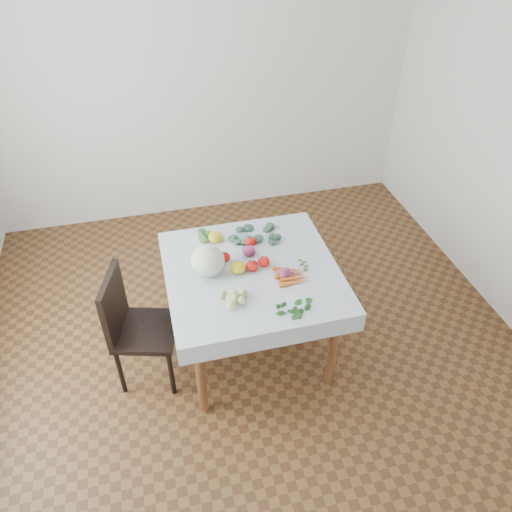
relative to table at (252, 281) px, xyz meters
The scene contains 19 objects.
ground 0.65m from the table, ahead, with size 4.00×4.00×0.00m, color brown.
back_wall 2.12m from the table, 90.00° to the left, with size 4.00×0.04×2.70m, color silver.
table is the anchor object (origin of this frame).
tablecloth 0.10m from the table, ahead, with size 1.12×1.12×0.01m, color white.
chair 0.83m from the table, behind, with size 0.49×0.49×0.88m.
cabbage 0.35m from the table, behind, with size 0.22×0.22×0.20m, color beige.
tomato_a 0.16m from the table, 15.93° to the left, with size 0.08×0.08×0.07m, color red.
tomato_b 0.29m from the table, 78.98° to the left, with size 0.08×0.08×0.07m, color red.
tomato_c 0.25m from the table, 139.86° to the left, with size 0.08×0.08×0.07m, color red.
tomato_d 0.14m from the table, 80.80° to the right, with size 0.08×0.08×0.07m, color red.
heirloom_back 0.43m from the table, 115.24° to the left, with size 0.10×0.10×0.07m, color gold.
heirloom_front 0.17m from the table, behind, with size 0.10×0.10×0.07m, color gold.
onion_a 0.21m from the table, 84.20° to the left, with size 0.09×0.09×0.08m, color #5B1A40.
onion_b 0.26m from the table, 33.19° to the right, with size 0.08×0.08×0.07m, color #5B1A40.
tomatillo_cluster 0.35m from the table, 124.32° to the right, with size 0.17×0.14×0.05m.
carrot_bunch 0.29m from the table, 30.13° to the right, with size 0.21×0.20×0.03m.
kale_bunch 0.35m from the table, 72.97° to the left, with size 0.32×0.28×0.04m.
basil_bunch 0.49m from the table, 67.77° to the right, with size 0.24×0.17×0.01m.
dill_bunch 0.48m from the table, 110.51° to the left, with size 0.25×0.18×0.02m.
Camera 1 is at (-0.58, -2.43, 2.87)m, focal length 35.00 mm.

